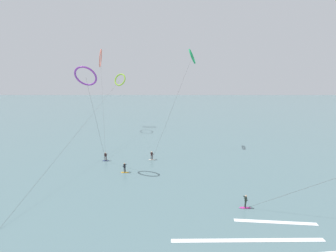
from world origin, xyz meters
name	(u,v)px	position (x,y,z in m)	size (l,w,h in m)	color
sea_water	(169,108)	(0.00, 104.99, 0.04)	(400.00, 200.00, 0.08)	slate
surfer_magenta	(247,203)	(9.45, 12.83, 0.82)	(1.40, 0.62, 1.70)	#CC288E
surfer_ivory	(153,156)	(-2.96, 28.82, 0.82)	(1.40, 0.71, 1.70)	silver
surfer_amber	(126,168)	(-7.04, 23.00, 0.82)	(1.40, 0.69, 1.70)	orange
surfer_navy	(107,157)	(-11.69, 28.28, 0.82)	(1.40, 0.57, 1.70)	navy
kite_violet	(87,76)	(-12.48, 23.44, 15.72)	(3.64, 6.08, 17.25)	purple
kite_coral	(102,58)	(-18.89, 53.15, 21.06)	(8.25, 27.49, 23.62)	#EA7260
kite_lime	(121,80)	(-14.98, 59.11, 15.09)	(4.59, 52.53, 17.10)	#8CC62D
kite_emerald	(193,57)	(5.29, 37.63, 20.00)	(9.43, 10.65, 21.62)	#199351
wave_crest_mid	(249,241)	(7.85, 7.38, 0.06)	(14.81, 0.50, 0.12)	white
wave_crest_far	(276,223)	(11.79, 10.10, 0.06)	(8.73, 0.50, 0.12)	white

